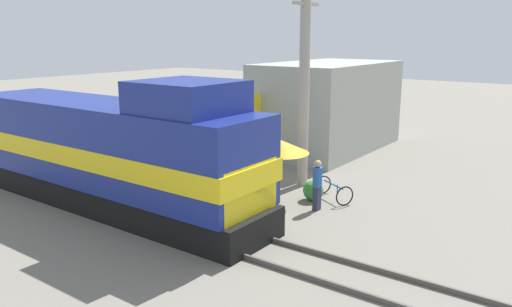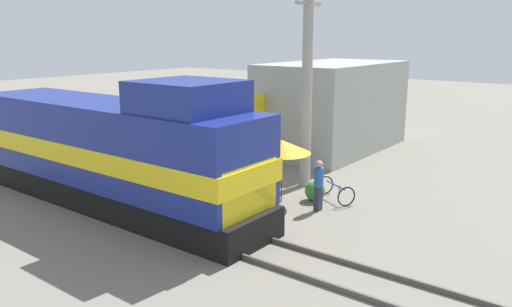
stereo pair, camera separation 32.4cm
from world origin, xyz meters
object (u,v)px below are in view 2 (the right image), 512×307
at_px(bicycle, 335,191).
at_px(person_bystander, 319,183).
at_px(vendor_umbrella, 282,146).
at_px(locomotive, 117,152).
at_px(billboard_sign, 251,112).
at_px(utility_pole, 307,84).

bearing_deg(bicycle, person_bystander, -146.97).
relative_size(vendor_umbrella, bicycle, 1.36).
distance_m(person_bystander, bicycle, 1.53).
bearing_deg(locomotive, person_bystander, -56.11).
relative_size(locomotive, billboard_sign, 4.01).
height_order(utility_pole, bicycle, utility_pole).
distance_m(vendor_umbrella, billboard_sign, 5.77).
bearing_deg(billboard_sign, locomotive, 179.51).
height_order(locomotive, utility_pole, utility_pole).
distance_m(locomotive, utility_pole, 7.82).
xyz_separation_m(billboard_sign, person_bystander, (-3.76, -5.92, -1.53)).
height_order(person_bystander, bicycle, person_bystander).
xyz_separation_m(locomotive, utility_pole, (6.39, -3.96, 2.16)).
distance_m(locomotive, billboard_sign, 7.80).
bearing_deg(bicycle, vendor_umbrella, 163.44).
bearing_deg(utility_pole, bicycle, -116.44).
bearing_deg(billboard_sign, bicycle, -111.96).
bearing_deg(locomotive, billboard_sign, -0.49).
distance_m(locomotive, person_bystander, 7.29).
relative_size(utility_pole, billboard_sign, 2.47).
xyz_separation_m(vendor_umbrella, bicycle, (1.42, -1.51, -1.76)).
relative_size(locomotive, person_bystander, 7.31).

